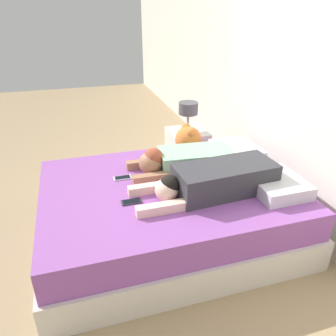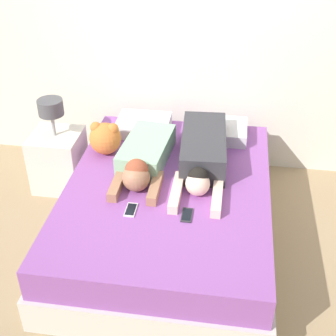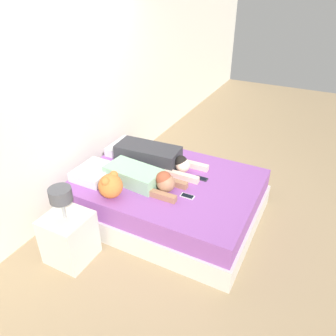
{
  "view_description": "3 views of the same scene",
  "coord_description": "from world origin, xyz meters",
  "views": [
    {
      "loc": [
        2.24,
        -0.68,
        1.85
      ],
      "look_at": [
        0.0,
        0.0,
        0.66
      ],
      "focal_mm": 35.0,
      "sensor_mm": 36.0,
      "label": 1
    },
    {
      "loc": [
        0.42,
        -2.81,
        2.55
      ],
      "look_at": [
        0.0,
        0.0,
        0.66
      ],
      "focal_mm": 50.0,
      "sensor_mm": 36.0,
      "label": 2
    },
    {
      "loc": [
        -2.82,
        -1.46,
        2.57
      ],
      "look_at": [
        0.0,
        0.0,
        0.66
      ],
      "focal_mm": 35.0,
      "sensor_mm": 36.0,
      "label": 3
    }
  ],
  "objects": [
    {
      "name": "person_right",
      "position": [
        0.23,
        0.31,
        0.62
      ],
      "size": [
        0.39,
        1.14,
        0.23
      ],
      "color": "#333338",
      "rests_on": "bed"
    },
    {
      "name": "cell_phone_right",
      "position": [
        0.18,
        -0.34,
        0.51
      ],
      "size": [
        0.07,
        0.15,
        0.01
      ],
      "color": "#2D2D33",
      "rests_on": "bed"
    },
    {
      "name": "pillow_head_right",
      "position": [
        0.34,
        0.79,
        0.56
      ],
      "size": [
        0.46,
        0.39,
        0.11
      ],
      "color": "silver",
      "rests_on": "bed"
    },
    {
      "name": "pillow_head_left",
      "position": [
        -0.34,
        0.79,
        0.56
      ],
      "size": [
        0.46,
        0.39,
        0.11
      ],
      "color": "silver",
      "rests_on": "bed"
    },
    {
      "name": "wall_back",
      "position": [
        0.0,
        1.19,
        1.3
      ],
      "size": [
        12.0,
        0.06,
        2.6
      ],
      "color": "silver",
      "rests_on": "ground_plane"
    },
    {
      "name": "cell_phone_left",
      "position": [
        -0.21,
        -0.34,
        0.51
      ],
      "size": [
        0.07,
        0.15,
        0.01
      ],
      "color": "silver",
      "rests_on": "bed"
    },
    {
      "name": "person_left",
      "position": [
        -0.22,
        0.19,
        0.6
      ],
      "size": [
        0.39,
        0.93,
        0.24
      ],
      "color": "#8CBF99",
      "rests_on": "bed"
    },
    {
      "name": "plush_toy",
      "position": [
        -0.57,
        0.38,
        0.65
      ],
      "size": [
        0.26,
        0.26,
        0.27
      ],
      "color": "orange",
      "rests_on": "bed"
    },
    {
      "name": "nightstand",
      "position": [
        -1.09,
        0.56,
        0.3
      ],
      "size": [
        0.43,
        0.43,
        0.86
      ],
      "color": "beige",
      "rests_on": "ground_plane"
    },
    {
      "name": "bed",
      "position": [
        0.0,
        0.0,
        0.25
      ],
      "size": [
        1.57,
        2.09,
        0.51
      ],
      "color": "beige",
      "rests_on": "ground_plane"
    },
    {
      "name": "ground_plane",
      "position": [
        0.0,
        0.0,
        0.0
      ],
      "size": [
        12.0,
        12.0,
        0.0
      ],
      "primitive_type": "plane",
      "color": "#9E8460"
    }
  ]
}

